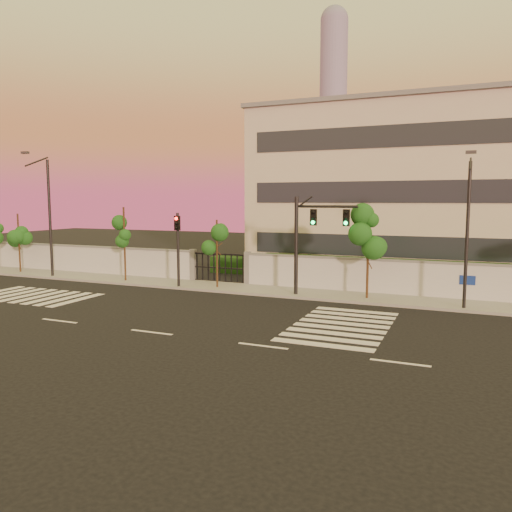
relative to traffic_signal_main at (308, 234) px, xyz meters
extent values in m
plane|color=black|center=(-3.74, -9.75, -3.59)|extent=(120.00, 120.00, 0.00)
cube|color=gray|center=(-3.74, 0.75, -3.51)|extent=(60.00, 3.00, 0.15)
cube|color=#B8BBC0|center=(-21.24, 2.25, -2.59)|extent=(25.00, 0.30, 2.00)
cube|color=slate|center=(-21.24, 2.25, -1.53)|extent=(25.00, 0.36, 0.12)
cube|color=slate|center=(-8.74, 2.25, -2.49)|extent=(0.35, 0.35, 2.20)
cube|color=slate|center=(-4.74, 2.25, -2.49)|extent=(0.35, 0.35, 2.20)
cube|color=black|center=(5.26, 4.75, -2.69)|extent=(20.00, 2.00, 1.80)
cube|color=black|center=(-19.74, 4.75, -2.89)|extent=(12.00, 1.80, 1.40)
cube|color=black|center=(-6.74, 7.25, -2.99)|extent=(6.00, 1.50, 1.20)
cube|color=beige|center=(5.26, 12.25, 2.41)|extent=(24.00, 12.00, 12.00)
cube|color=#262D38|center=(5.26, 6.23, -1.09)|extent=(22.00, 0.08, 1.40)
cube|color=#262D38|center=(5.26, 6.23, 2.41)|extent=(22.00, 0.08, 1.40)
cube|color=#262D38|center=(5.26, 6.23, 5.91)|extent=(22.00, 0.08, 1.40)
cube|color=slate|center=(5.26, 12.25, 8.51)|extent=(24.40, 12.40, 0.30)
cylinder|color=gray|center=(-68.74, 270.25, 51.41)|extent=(16.00, 16.00, 110.00)
sphere|color=gray|center=(-68.74, 270.25, 106.41)|extent=(16.00, 16.00, 16.00)
cube|color=silver|center=(-16.84, -5.75, -3.58)|extent=(0.50, 4.00, 0.02)
cube|color=silver|center=(-15.94, -5.75, -3.58)|extent=(0.50, 4.00, 0.02)
cube|color=silver|center=(-15.04, -5.75, -3.58)|extent=(0.50, 4.00, 0.02)
cube|color=silver|center=(-14.14, -5.75, -3.58)|extent=(0.50, 4.00, 0.02)
cube|color=silver|center=(-13.24, -5.75, -3.58)|extent=(0.50, 4.00, 0.02)
cube|color=silver|center=(-12.34, -5.75, -3.58)|extent=(0.50, 4.00, 0.02)
cube|color=silver|center=(-11.44, -5.75, -3.58)|extent=(0.50, 4.00, 0.02)
cube|color=silver|center=(3.26, -8.75, -3.58)|extent=(4.00, 0.50, 0.02)
cube|color=silver|center=(3.26, -7.85, -3.58)|extent=(4.00, 0.50, 0.02)
cube|color=silver|center=(3.26, -6.95, -3.58)|extent=(4.00, 0.50, 0.02)
cube|color=silver|center=(3.26, -6.05, -3.58)|extent=(4.00, 0.50, 0.02)
cube|color=silver|center=(3.26, -5.15, -3.58)|extent=(4.00, 0.50, 0.02)
cube|color=silver|center=(3.26, -4.25, -3.58)|extent=(4.00, 0.50, 0.02)
cube|color=silver|center=(3.26, -3.35, -3.58)|extent=(4.00, 0.50, 0.02)
cube|color=silver|center=(3.26, -2.45, -3.58)|extent=(4.00, 0.50, 0.02)
cube|color=silver|center=(-8.74, -9.75, -3.58)|extent=(2.00, 0.15, 0.01)
cube|color=silver|center=(-3.74, -9.75, -3.58)|extent=(2.00, 0.15, 0.01)
cube|color=silver|center=(1.26, -9.75, -3.58)|extent=(2.00, 0.15, 0.01)
cube|color=silver|center=(6.26, -9.75, -3.58)|extent=(2.00, 0.15, 0.01)
sphere|color=#1B4E16|center=(-24.93, 0.89, -1.09)|extent=(0.81, 0.81, 0.81)
cylinder|color=#382314|center=(-22.52, 0.40, -1.35)|extent=(0.12, 0.12, 4.48)
sphere|color=#1B4E16|center=(-22.52, 0.40, 0.00)|extent=(1.13, 1.13, 1.13)
sphere|color=#1B4E16|center=(-22.16, 0.61, -0.67)|extent=(0.86, 0.86, 0.86)
sphere|color=#1B4E16|center=(-22.82, 0.25, -0.45)|extent=(0.82, 0.82, 0.82)
cylinder|color=#382314|center=(-12.73, 0.19, -1.07)|extent=(0.13, 0.13, 5.02)
sphere|color=#1B4E16|center=(-12.73, 0.19, 0.43)|extent=(1.17, 1.17, 1.17)
sphere|color=#1B4E16|center=(-12.35, 0.40, -0.32)|extent=(0.90, 0.90, 0.90)
sphere|color=#1B4E16|center=(-13.05, 0.03, -0.07)|extent=(0.85, 0.85, 0.85)
cylinder|color=#382314|center=(-5.89, 0.28, -1.44)|extent=(0.11, 0.11, 4.29)
sphere|color=#1B4E16|center=(-5.89, 0.28, -0.15)|extent=(1.02, 1.02, 1.02)
sphere|color=#1B4E16|center=(-5.57, 0.47, -0.80)|extent=(0.78, 0.78, 0.78)
sphere|color=#1B4E16|center=(-6.17, 0.14, -0.58)|extent=(0.74, 0.74, 0.74)
cylinder|color=#382314|center=(3.23, 0.45, -1.06)|extent=(0.13, 0.13, 5.05)
sphere|color=#1B4E16|center=(3.23, 0.45, 0.45)|extent=(1.23, 1.23, 1.23)
sphere|color=#1B4E16|center=(3.63, 0.68, -0.30)|extent=(0.94, 0.94, 0.94)
sphere|color=#1B4E16|center=(2.90, 0.28, -0.05)|extent=(0.89, 0.89, 0.89)
cylinder|color=black|center=(-0.72, 0.01, -0.75)|extent=(0.22, 0.22, 5.67)
cylinder|color=black|center=(1.02, 0.01, 1.54)|extent=(3.48, 0.45, 0.15)
cube|color=black|center=(0.29, -0.04, 0.94)|extent=(0.32, 0.16, 0.82)
sphere|color=#0CF259|center=(0.29, -0.15, 0.69)|extent=(0.18, 0.18, 0.18)
cube|color=black|center=(2.12, -0.04, 0.94)|extent=(0.32, 0.16, 0.82)
sphere|color=#0CF259|center=(2.12, -0.15, 0.69)|extent=(0.18, 0.18, 0.18)
cylinder|color=black|center=(-8.23, -0.40, -1.24)|extent=(0.17, 0.17, 4.70)
cube|color=black|center=(-8.23, -0.45, 0.49)|extent=(0.37, 0.19, 0.94)
sphere|color=red|center=(-8.23, -0.56, 0.78)|extent=(0.21, 0.21, 0.21)
cylinder|color=black|center=(-18.80, -0.15, 0.55)|extent=(0.19, 0.19, 8.26)
cylinder|color=black|center=(-18.80, -1.08, 4.47)|extent=(0.10, 1.98, 0.80)
cube|color=#3F3F44|center=(-18.80, -2.01, 4.99)|extent=(0.52, 0.26, 0.15)
cylinder|color=black|center=(8.15, -0.22, 0.08)|extent=(0.17, 0.17, 7.34)
cylinder|color=black|center=(8.15, -1.04, 3.57)|extent=(0.09, 1.76, 0.71)
cube|color=#3F3F44|center=(8.15, -1.87, 4.03)|extent=(0.46, 0.23, 0.14)
camera|label=1|loc=(8.18, -26.64, 1.87)|focal=35.00mm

